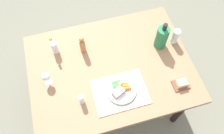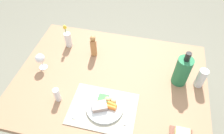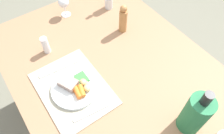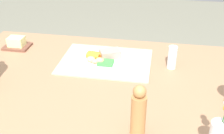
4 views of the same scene
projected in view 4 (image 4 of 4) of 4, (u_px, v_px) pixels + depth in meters
The scene contains 8 objects.
dining_table at pixel (98, 106), 1.18m from camera, with size 1.37×1.02×0.76m.
placemat at pixel (106, 61), 1.35m from camera, with size 0.43×0.32×0.01m, color #A7A28C.
dinner_plate at pixel (103, 59), 1.34m from camera, with size 0.24×0.24×0.05m.
fork at pixel (138, 62), 1.33m from camera, with size 0.02×0.21×0.01m, color silver.
knife at pixel (71, 58), 1.37m from camera, with size 0.02×0.19×0.01m, color silver.
butter_dish at pixel (17, 44), 1.48m from camera, with size 0.13×0.10×0.06m.
pepper_mill at pixel (138, 112), 0.88m from camera, with size 0.05×0.05×0.19m.
salt_shaker at pixel (172, 57), 1.28m from camera, with size 0.04×0.04×0.11m, color white.
Camera 4 is at (-0.22, 0.92, 1.41)m, focal length 45.54 mm.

